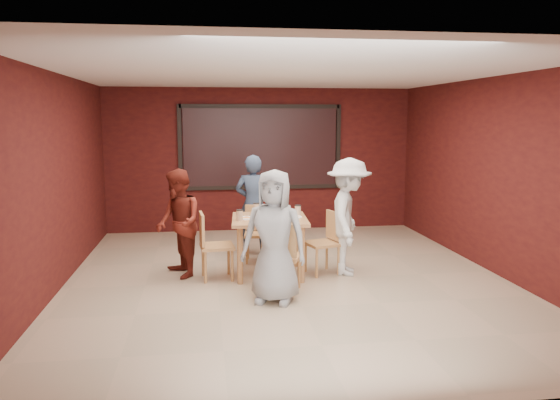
{
  "coord_description": "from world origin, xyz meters",
  "views": [
    {
      "loc": [
        -1.11,
        -7.21,
        2.21
      ],
      "look_at": [
        -0.06,
        0.28,
        1.07
      ],
      "focal_mm": 35.0,
      "sensor_mm": 36.0,
      "label": 1
    }
  ],
  "objects": [
    {
      "name": "chair_right",
      "position": [
        0.61,
        0.25,
        0.5
      ],
      "size": [
        0.53,
        0.53,
        0.89
      ],
      "color": "#C77C4D",
      "rests_on": "floor"
    },
    {
      "name": "floor",
      "position": [
        0.0,
        0.0,
        0.0
      ],
      "size": [
        7.0,
        7.0,
        0.0
      ],
      "primitive_type": "plane",
      "color": "tan",
      "rests_on": "ground"
    },
    {
      "name": "chair_front",
      "position": [
        -0.16,
        -0.56,
        0.52
      ],
      "size": [
        0.58,
        0.58,
        0.92
      ],
      "color": "#C77C4D",
      "rests_on": "floor"
    },
    {
      "name": "diner_right",
      "position": [
        0.91,
        0.17,
        0.83
      ],
      "size": [
        0.91,
        1.21,
        1.66
      ],
      "primitive_type": "imported",
      "rotation": [
        0.0,
        0.0,
        1.27
      ],
      "color": "silver",
      "rests_on": "floor"
    },
    {
      "name": "chair_back",
      "position": [
        -0.29,
        1.11,
        0.49
      ],
      "size": [
        0.47,
        0.47,
        0.86
      ],
      "color": "#C77C4D",
      "rests_on": "floor"
    },
    {
      "name": "diner_front",
      "position": [
        -0.29,
        -0.87,
        0.81
      ],
      "size": [
        0.92,
        0.76,
        1.61
      ],
      "primitive_type": "imported",
      "rotation": [
        0.0,
        0.0,
        -0.37
      ],
      "color": "#949494",
      "rests_on": "floor"
    },
    {
      "name": "dining_table",
      "position": [
        -0.21,
        0.28,
        0.72
      ],
      "size": [
        1.11,
        1.11,
        0.97
      ],
      "color": "tan",
      "rests_on": "floor"
    },
    {
      "name": "window_blinds",
      "position": [
        0.0,
        3.45,
        1.65
      ],
      "size": [
        3.0,
        0.02,
        1.5
      ],
      "primitive_type": "cube",
      "color": "black"
    },
    {
      "name": "chair_left",
      "position": [
        -1.03,
        0.18,
        0.53
      ],
      "size": [
        0.49,
        0.49,
        0.93
      ],
      "color": "#C77C4D",
      "rests_on": "floor"
    },
    {
      "name": "diner_back",
      "position": [
        -0.32,
        1.56,
        0.81
      ],
      "size": [
        0.68,
        0.54,
        1.63
      ],
      "primitive_type": "imported",
      "rotation": [
        0.0,
        0.0,
        2.85
      ],
      "color": "#314058",
      "rests_on": "floor"
    },
    {
      "name": "diner_left",
      "position": [
        -1.48,
        0.37,
        0.76
      ],
      "size": [
        0.79,
        0.89,
        1.52
      ],
      "primitive_type": "imported",
      "rotation": [
        0.0,
        0.0,
        -1.23
      ],
      "color": "maroon",
      "rests_on": "floor"
    }
  ]
}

